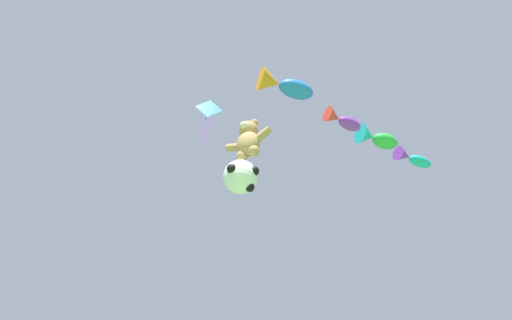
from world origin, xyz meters
TOP-DOWN VIEW (x-y plane):
  - teddy_bear_kite at (1.29, 4.82)m, footprint 1.75×0.77m
  - soccer_ball_kite at (0.94, 5.00)m, footprint 1.19×1.18m
  - fish_kite_cobalt at (2.53, 5.32)m, footprint 2.14×2.28m
  - fish_kite_violet at (4.03, 7.44)m, footprint 1.37×1.68m
  - fish_kite_emerald at (4.94, 9.40)m, footprint 1.80×1.95m
  - fish_kite_teal at (6.00, 11.22)m, footprint 1.57×1.87m
  - diamond_kite at (-0.95, 5.08)m, footprint 0.92×0.82m

SIDE VIEW (x-z plane):
  - soccer_ball_kite at x=0.94m, z-range 8.00..9.09m
  - teddy_bear_kite at x=1.29m, z-range 9.06..10.83m
  - fish_kite_violet at x=4.03m, z-range 11.89..12.55m
  - fish_kite_teal at x=6.00m, z-range 12.10..12.76m
  - fish_kite_emerald at x=4.94m, z-range 12.15..13.04m
  - fish_kite_cobalt at x=2.53m, z-range 12.57..13.54m
  - diamond_kite at x=-0.95m, z-range 11.85..15.02m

